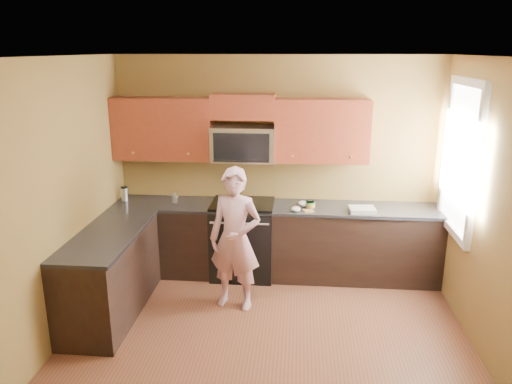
# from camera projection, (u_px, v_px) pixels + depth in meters

# --- Properties ---
(floor) EXTENTS (4.00, 4.00, 0.00)m
(floor) POSITION_uv_depth(u_px,v_px,m) (265.00, 352.00, 4.65)
(floor) COLOR brown
(floor) RESTS_ON ground
(ceiling) EXTENTS (4.00, 4.00, 0.00)m
(ceiling) POSITION_uv_depth(u_px,v_px,m) (267.00, 57.00, 3.89)
(ceiling) COLOR white
(ceiling) RESTS_ON ground
(wall_back) EXTENTS (4.00, 0.00, 4.00)m
(wall_back) POSITION_uv_depth(u_px,v_px,m) (277.00, 165.00, 6.19)
(wall_back) COLOR brown
(wall_back) RESTS_ON ground
(wall_front) EXTENTS (4.00, 0.00, 4.00)m
(wall_front) POSITION_uv_depth(u_px,v_px,m) (237.00, 355.00, 2.36)
(wall_front) COLOR brown
(wall_front) RESTS_ON ground
(wall_left) EXTENTS (0.00, 4.00, 4.00)m
(wall_left) POSITION_uv_depth(u_px,v_px,m) (45.00, 211.00, 4.44)
(wall_left) COLOR brown
(wall_left) RESTS_ON ground
(wall_right) EXTENTS (0.00, 4.00, 4.00)m
(wall_right) POSITION_uv_depth(u_px,v_px,m) (504.00, 225.00, 4.10)
(wall_right) COLOR brown
(wall_right) RESTS_ON ground
(cabinet_back_run) EXTENTS (4.00, 0.60, 0.88)m
(cabinet_back_run) POSITION_uv_depth(u_px,v_px,m) (275.00, 242.00, 6.15)
(cabinet_back_run) COLOR black
(cabinet_back_run) RESTS_ON floor
(cabinet_left_run) EXTENTS (0.60, 1.60, 0.88)m
(cabinet_left_run) POSITION_uv_depth(u_px,v_px,m) (110.00, 275.00, 5.25)
(cabinet_left_run) COLOR black
(cabinet_left_run) RESTS_ON floor
(countertop_back) EXTENTS (4.00, 0.62, 0.04)m
(countertop_back) POSITION_uv_depth(u_px,v_px,m) (275.00, 207.00, 6.02)
(countertop_back) COLOR black
(countertop_back) RESTS_ON cabinet_back_run
(countertop_left) EXTENTS (0.62, 1.60, 0.04)m
(countertop_left) POSITION_uv_depth(u_px,v_px,m) (108.00, 235.00, 5.12)
(countertop_left) COLOR black
(countertop_left) RESTS_ON cabinet_left_run
(stove) EXTENTS (0.76, 0.65, 0.95)m
(stove) POSITION_uv_depth(u_px,v_px,m) (243.00, 239.00, 6.15)
(stove) COLOR black
(stove) RESTS_ON floor
(microwave) EXTENTS (0.76, 0.40, 0.42)m
(microwave) POSITION_uv_depth(u_px,v_px,m) (243.00, 161.00, 6.00)
(microwave) COLOR silver
(microwave) RESTS_ON wall_back
(upper_cab_left) EXTENTS (1.22, 0.33, 0.75)m
(upper_cab_left) POSITION_uv_depth(u_px,v_px,m) (165.00, 158.00, 6.12)
(upper_cab_left) COLOR maroon
(upper_cab_left) RESTS_ON wall_back
(upper_cab_right) EXTENTS (1.12, 0.33, 0.75)m
(upper_cab_right) POSITION_uv_depth(u_px,v_px,m) (321.00, 161.00, 5.95)
(upper_cab_right) COLOR maroon
(upper_cab_right) RESTS_ON wall_back
(upper_cab_over_mw) EXTENTS (0.76, 0.33, 0.30)m
(upper_cab_over_mw) POSITION_uv_depth(u_px,v_px,m) (243.00, 107.00, 5.85)
(upper_cab_over_mw) COLOR maroon
(upper_cab_over_mw) RESTS_ON wall_back
(window) EXTENTS (0.06, 1.06, 1.66)m
(window) POSITION_uv_depth(u_px,v_px,m) (461.00, 159.00, 5.17)
(window) COLOR white
(window) RESTS_ON wall_right
(woman) EXTENTS (0.65, 0.50, 1.58)m
(woman) POSITION_uv_depth(u_px,v_px,m) (235.00, 239.00, 5.30)
(woman) COLOR #D86C8B
(woman) RESTS_ON floor
(frying_pan) EXTENTS (0.30, 0.50, 0.07)m
(frying_pan) POSITION_uv_depth(u_px,v_px,m) (231.00, 209.00, 5.79)
(frying_pan) COLOR black
(frying_pan) RESTS_ON stove
(butter_tub) EXTENTS (0.14, 0.14, 0.08)m
(butter_tub) POSITION_uv_depth(u_px,v_px,m) (310.00, 207.00, 5.95)
(butter_tub) COLOR gold
(butter_tub) RESTS_ON countertop_back
(toast_slice) EXTENTS (0.14, 0.14, 0.01)m
(toast_slice) POSITION_uv_depth(u_px,v_px,m) (308.00, 211.00, 5.79)
(toast_slice) COLOR #B27F47
(toast_slice) RESTS_ON countertop_back
(napkin_a) EXTENTS (0.14, 0.14, 0.06)m
(napkin_a) POSITION_uv_depth(u_px,v_px,m) (296.00, 209.00, 5.78)
(napkin_a) COLOR silver
(napkin_a) RESTS_ON countertop_back
(napkin_b) EXTENTS (0.15, 0.16, 0.07)m
(napkin_b) POSITION_uv_depth(u_px,v_px,m) (303.00, 204.00, 5.97)
(napkin_b) COLOR silver
(napkin_b) RESTS_ON countertop_back
(dish_towel) EXTENTS (0.31, 0.26, 0.05)m
(dish_towel) POSITION_uv_depth(u_px,v_px,m) (362.00, 210.00, 5.77)
(dish_towel) COLOR silver
(dish_towel) RESTS_ON countertop_back
(travel_mug) EXTENTS (0.10, 0.10, 0.19)m
(travel_mug) POSITION_uv_depth(u_px,v_px,m) (125.00, 201.00, 6.21)
(travel_mug) COLOR silver
(travel_mug) RESTS_ON countertop_back
(glass_c) EXTENTS (0.09, 0.09, 0.12)m
(glass_c) POSITION_uv_depth(u_px,v_px,m) (175.00, 198.00, 6.12)
(glass_c) COLOR silver
(glass_c) RESTS_ON countertop_back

